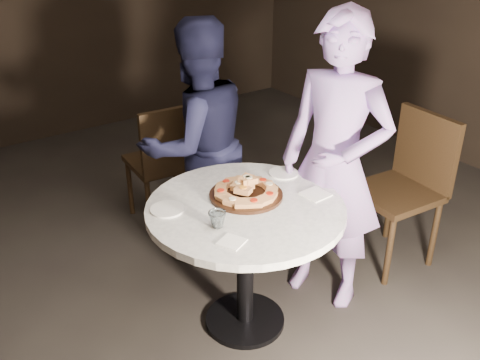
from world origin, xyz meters
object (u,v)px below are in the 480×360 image
object	(u,v)px
serving_board	(246,195)
diner_teal	(334,166)
chair_right	(408,179)
diner_navy	(197,145)
table	(245,229)
chair_far	(166,157)
focaccia_pile	(246,189)
water_glass	(217,219)

from	to	relation	value
serving_board	diner_teal	distance (m)	0.55
chair_right	diner_teal	size ratio (longest dim) A/B	0.58
diner_navy	table	bearing A→B (deg)	78.93
chair_far	diner_teal	distance (m)	1.39
table	chair_far	bearing A→B (deg)	81.73
serving_board	focaccia_pile	xyz separation A→B (m)	(0.00, 0.00, 0.03)
table	focaccia_pile	bearing A→B (deg)	52.99
diner_teal	serving_board	bearing A→B (deg)	-125.83
chair_right	diner_teal	distance (m)	0.75
diner_navy	chair_right	bearing A→B (deg)	144.26
table	diner_teal	bearing A→B (deg)	-4.84
chair_far	diner_navy	size ratio (longest dim) A/B	0.60
water_glass	diner_navy	bearing A→B (deg)	64.41
chair_far	table	bearing A→B (deg)	86.22
focaccia_pile	chair_far	bearing A→B (deg)	84.17
chair_right	focaccia_pile	bearing A→B (deg)	-91.70
table	water_glass	distance (m)	0.32
focaccia_pile	diner_navy	xyz separation A→B (m)	(0.13, 0.71, -0.02)
chair_far	diner_teal	world-z (taller)	diner_teal
chair_far	chair_right	distance (m)	1.71
serving_board	chair_far	size ratio (longest dim) A/B	0.41
serving_board	chair_far	xyz separation A→B (m)	(0.12, 1.16, -0.24)
water_glass	chair_far	world-z (taller)	chair_far
serving_board	focaccia_pile	bearing A→B (deg)	72.59
focaccia_pile	water_glass	distance (m)	0.34
table	water_glass	size ratio (longest dim) A/B	14.81
focaccia_pile	water_glass	world-z (taller)	focaccia_pile
water_glass	diner_teal	bearing A→B (deg)	2.70
table	serving_board	world-z (taller)	serving_board
chair_far	water_glass	bearing A→B (deg)	77.10
focaccia_pile	water_glass	bearing A→B (deg)	-150.12
table	diner_navy	xyz separation A→B (m)	(0.19, 0.80, 0.17)
chair_far	chair_right	world-z (taller)	chair_right
chair_far	chair_right	xyz separation A→B (m)	(1.11, -1.30, 0.03)
water_glass	chair_far	distance (m)	1.42
table	serving_board	xyz separation A→B (m)	(0.06, 0.08, 0.16)
table	water_glass	world-z (taller)	water_glass
focaccia_pile	diner_navy	size ratio (longest dim) A/B	0.22
table	chair_far	size ratio (longest dim) A/B	1.36
chair_right	table	bearing A→B (deg)	-87.74
water_glass	diner_teal	distance (m)	0.83
chair_far	diner_teal	xyz separation A→B (m)	(0.41, -1.29, 0.32)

